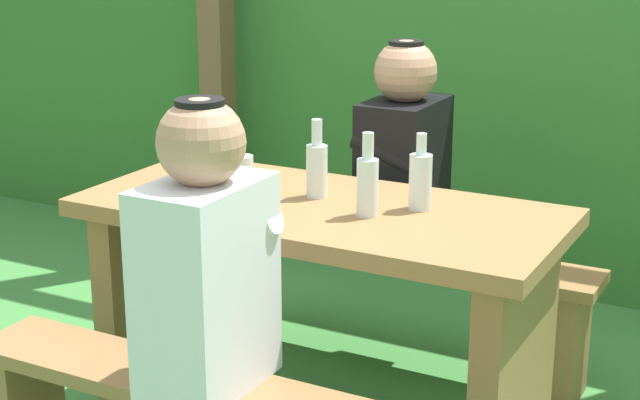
# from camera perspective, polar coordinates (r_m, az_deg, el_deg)

# --- Properties ---
(hedge_backdrop) EXTENTS (6.40, 1.03, 1.90)m
(hedge_backdrop) POSITION_cam_1_polar(r_m,az_deg,el_deg) (4.64, 11.82, 8.49)
(hedge_backdrop) COLOR #336F2D
(hedge_backdrop) RESTS_ON ground_plane
(pergola_post_left) EXTENTS (0.12, 0.12, 2.09)m
(pergola_post_left) POSITION_cam_1_polar(r_m,az_deg,el_deg) (4.51, -6.00, 9.74)
(pergola_post_left) COLOR brown
(pergola_post_left) RESTS_ON ground_plane
(picnic_table) EXTENTS (1.40, 0.64, 0.75)m
(picnic_table) POSITION_cam_1_polar(r_m,az_deg,el_deg) (2.93, -0.00, -4.73)
(picnic_table) COLOR olive
(picnic_table) RESTS_ON ground_plane
(bench_far) EXTENTS (1.40, 0.24, 0.44)m
(bench_far) POSITION_cam_1_polar(r_m,az_deg,el_deg) (3.49, 4.51, -4.64)
(bench_far) COLOR olive
(bench_far) RESTS_ON ground_plane
(person_white_shirt) EXTENTS (0.25, 0.35, 0.72)m
(person_white_shirt) POSITION_cam_1_polar(r_m,az_deg,el_deg) (2.38, -6.59, -3.33)
(person_white_shirt) COLOR silver
(person_white_shirt) RESTS_ON bench_near
(person_black_coat) EXTENTS (0.25, 0.35, 0.72)m
(person_black_coat) POSITION_cam_1_polar(r_m,az_deg,el_deg) (3.35, 4.81, 2.58)
(person_black_coat) COLOR black
(person_black_coat) RESTS_ON bench_far
(drinking_glass) EXTENTS (0.07, 0.07, 0.10)m
(drinking_glass) POSITION_cam_1_polar(r_m,az_deg,el_deg) (3.02, -4.51, 1.63)
(drinking_glass) COLOR silver
(drinking_glass) RESTS_ON picnic_table
(bottle_left) EXTENTS (0.07, 0.07, 0.22)m
(bottle_left) POSITION_cam_1_polar(r_m,az_deg,el_deg) (2.80, 5.80, 1.19)
(bottle_left) COLOR silver
(bottle_left) RESTS_ON picnic_table
(bottle_right) EXTENTS (0.06, 0.06, 0.24)m
(bottle_right) POSITION_cam_1_polar(r_m,az_deg,el_deg) (2.73, 2.75, 0.98)
(bottle_right) COLOR silver
(bottle_right) RESTS_ON picnic_table
(bottle_center) EXTENTS (0.06, 0.06, 0.23)m
(bottle_center) POSITION_cam_1_polar(r_m,az_deg,el_deg) (2.90, -0.18, 1.91)
(bottle_center) COLOR silver
(bottle_center) RESTS_ON picnic_table
(cell_phone) EXTENTS (0.11, 0.16, 0.01)m
(cell_phone) POSITION_cam_1_polar(r_m,az_deg,el_deg) (2.83, -4.96, -0.33)
(cell_phone) COLOR black
(cell_phone) RESTS_ON picnic_table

